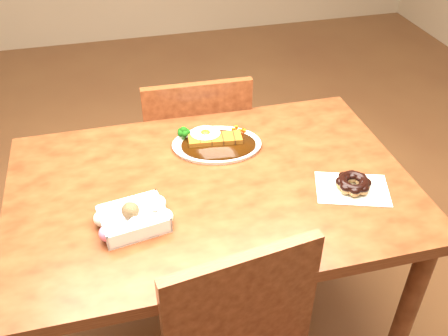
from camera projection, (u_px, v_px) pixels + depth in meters
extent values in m
plane|color=brown|center=(214.00, 333.00, 1.95)|extent=(6.00, 6.00, 0.00)
cube|color=#451D0D|center=(212.00, 189.00, 1.51)|extent=(1.20, 0.80, 0.04)
cylinder|color=#451D0D|center=(404.00, 320.00, 1.58)|extent=(0.06, 0.06, 0.71)
cylinder|color=#451D0D|center=(54.00, 232.00, 1.89)|extent=(0.06, 0.06, 0.71)
cylinder|color=#451D0D|center=(319.00, 188.00, 2.10)|extent=(0.06, 0.06, 0.71)
cube|color=#451D0D|center=(193.00, 155.00, 2.16)|extent=(0.43, 0.43, 0.04)
cylinder|color=#451D0D|center=(223.00, 168.00, 2.46)|extent=(0.04, 0.04, 0.41)
cylinder|color=#451D0D|center=(154.00, 177.00, 2.40)|extent=(0.04, 0.04, 0.41)
cylinder|color=#451D0D|center=(239.00, 213.00, 2.19)|extent=(0.04, 0.04, 0.41)
cylinder|color=#451D0D|center=(162.00, 225.00, 2.14)|extent=(0.04, 0.04, 0.41)
cube|color=#451D0D|center=(199.00, 132.00, 1.87)|extent=(0.40, 0.04, 0.40)
cube|color=#451D0D|center=(241.00, 313.00, 1.22)|extent=(0.40, 0.09, 0.40)
ellipsoid|color=white|center=(217.00, 145.00, 1.65)|extent=(0.32, 0.25, 0.01)
ellipsoid|color=black|center=(219.00, 145.00, 1.63)|extent=(0.27, 0.21, 0.01)
cube|color=#6B380C|center=(215.00, 139.00, 1.64)|extent=(0.18, 0.08, 0.02)
ellipsoid|color=white|center=(205.00, 133.00, 1.65)|extent=(0.11, 0.10, 0.01)
ellipsoid|color=#FFB214|center=(205.00, 133.00, 1.65)|extent=(0.03, 0.03, 0.02)
cube|color=white|center=(134.00, 219.00, 1.34)|extent=(0.19, 0.16, 0.05)
ellipsoid|color=pink|center=(108.00, 233.00, 1.29)|extent=(0.05, 0.05, 0.04)
ellipsoid|color=beige|center=(137.00, 225.00, 1.31)|extent=(0.05, 0.05, 0.04)
ellipsoid|color=beige|center=(164.00, 217.00, 1.34)|extent=(0.05, 0.05, 0.04)
ellipsoid|color=beige|center=(102.00, 218.00, 1.33)|extent=(0.05, 0.05, 0.04)
ellipsoid|color=black|center=(130.00, 211.00, 1.36)|extent=(0.05, 0.05, 0.04)
ellipsoid|color=beige|center=(157.00, 203.00, 1.38)|extent=(0.05, 0.05, 0.04)
cube|color=silver|center=(352.00, 189.00, 1.47)|extent=(0.25, 0.21, 0.00)
torus|color=olive|center=(353.00, 184.00, 1.46)|extent=(0.13, 0.13, 0.03)
torus|color=black|center=(354.00, 182.00, 1.46)|extent=(0.12, 0.12, 0.02)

